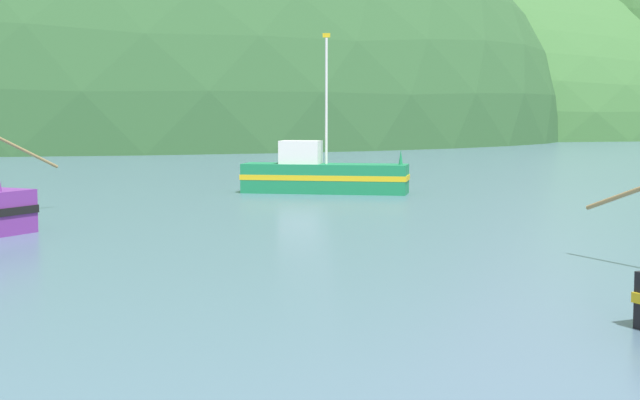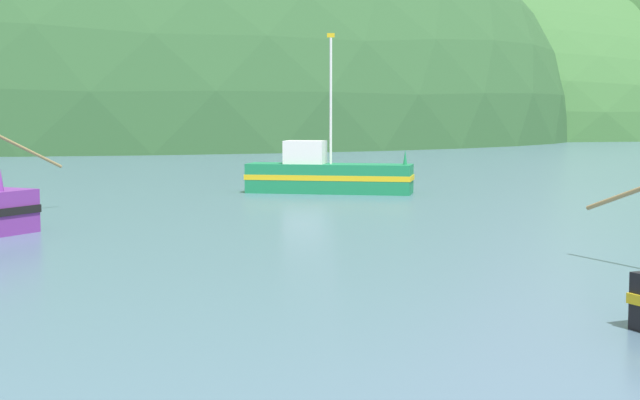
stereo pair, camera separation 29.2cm
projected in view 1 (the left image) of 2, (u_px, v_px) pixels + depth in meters
The scene contains 3 objects.
hill_far_right at pixel (430, 133), 180.06m from camera, with size 139.35×111.48×60.98m, color #386633.
hill_mid_right at pixel (63, 139), 142.39m from camera, with size 151.20×120.96×88.47m, color #2D562D.
fishing_boat_green at pixel (322, 175), 45.57m from camera, with size 8.11×4.65×7.58m.
Camera 1 is at (-3.24, 2.71, 3.81)m, focal length 53.49 mm.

